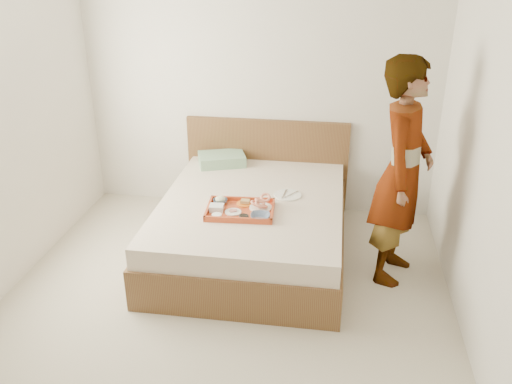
{
  "coord_description": "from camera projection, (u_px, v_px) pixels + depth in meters",
  "views": [
    {
      "loc": [
        0.76,
        -3.14,
        2.53
      ],
      "look_at": [
        0.14,
        0.9,
        0.65
      ],
      "focal_mm": 37.69,
      "sensor_mm": 36.0,
      "label": 1
    }
  ],
  "objects": [
    {
      "name": "ground",
      "position": [
        219.0,
        320.0,
        3.98
      ],
      "size": [
        3.5,
        4.0,
        0.01
      ],
      "primitive_type": "cube",
      "color": "beige",
      "rests_on": "ground"
    },
    {
      "name": "salad_bowl",
      "position": [
        220.0,
        201.0,
        4.54
      ],
      "size": [
        0.13,
        0.13,
        0.04
      ],
      "primitive_type": "imported",
      "rotation": [
        0.0,
        0.0,
        0.07
      ],
      "color": "#142445",
      "rests_on": "tray"
    },
    {
      "name": "person",
      "position": [
        402.0,
        173.0,
        4.19
      ],
      "size": [
        0.62,
        0.77,
        1.83
      ],
      "primitive_type": "imported",
      "rotation": [
        0.0,
        0.0,
        1.27
      ],
      "color": "silver",
      "rests_on": "ground"
    },
    {
      "name": "pillow",
      "position": [
        222.0,
        159.0,
        5.37
      ],
      "size": [
        0.53,
        0.44,
        0.11
      ],
      "primitive_type": "cube",
      "rotation": [
        0.0,
        0.0,
        0.34
      ],
      "color": "#88B08D",
      "rests_on": "bed"
    },
    {
      "name": "plastic_tub",
      "position": [
        217.0,
        208.0,
        4.41
      ],
      "size": [
        0.12,
        0.1,
        0.05
      ],
      "primitive_type": "cube",
      "rotation": [
        0.0,
        0.0,
        0.07
      ],
      "color": "silver",
      "rests_on": "tray"
    },
    {
      "name": "prawn_plate",
      "position": [
        261.0,
        208.0,
        4.45
      ],
      "size": [
        0.2,
        0.2,
        0.01
      ],
      "primitive_type": "cylinder",
      "rotation": [
        0.0,
        0.0,
        0.07
      ],
      "color": "white",
      "rests_on": "tray"
    },
    {
      "name": "cheese_round",
      "position": [
        217.0,
        216.0,
        4.3
      ],
      "size": [
        0.08,
        0.08,
        0.03
      ],
      "primitive_type": "cylinder",
      "rotation": [
        0.0,
        0.0,
        0.07
      ],
      "color": "white",
      "rests_on": "tray"
    },
    {
      "name": "dinner_plate",
      "position": [
        288.0,
        195.0,
        4.71
      ],
      "size": [
        0.32,
        0.32,
        0.01
      ],
      "primitive_type": "cylinder",
      "rotation": [
        0.0,
        0.0,
        -0.43
      ],
      "color": "white",
      "rests_on": "bed"
    },
    {
      "name": "bed",
      "position": [
        252.0,
        226.0,
        4.76
      ],
      "size": [
        1.65,
        2.0,
        0.53
      ],
      "primitive_type": "cube",
      "color": "brown",
      "rests_on": "ground"
    },
    {
      "name": "bread_plate",
      "position": [
        244.0,
        204.0,
        4.53
      ],
      "size": [
        0.14,
        0.14,
        0.01
      ],
      "primitive_type": "cylinder",
      "rotation": [
        0.0,
        0.0,
        0.07
      ],
      "color": "orange",
      "rests_on": "tray"
    },
    {
      "name": "wall_right",
      "position": [
        500.0,
        173.0,
        3.2
      ],
      "size": [
        0.01,
        4.0,
        2.6
      ],
      "primitive_type": "cube",
      "color": "silver",
      "rests_on": "ground"
    },
    {
      "name": "sauce_dish",
      "position": [
        244.0,
        217.0,
        4.28
      ],
      "size": [
        0.08,
        0.08,
        0.03
      ],
      "primitive_type": "cylinder",
      "rotation": [
        0.0,
        0.0,
        0.07
      ],
      "color": "black",
      "rests_on": "tray"
    },
    {
      "name": "headboard",
      "position": [
        267.0,
        164.0,
        5.54
      ],
      "size": [
        1.65,
        0.06,
        0.95
      ],
      "primitive_type": "cube",
      "color": "brown",
      "rests_on": "ground"
    },
    {
      "name": "wall_back",
      "position": [
        259.0,
        84.0,
        5.23
      ],
      "size": [
        3.5,
        0.01,
        2.6
      ],
      "primitive_type": "cube",
      "color": "silver",
      "rests_on": "ground"
    },
    {
      "name": "navy_bowl_big",
      "position": [
        260.0,
        216.0,
        4.28
      ],
      "size": [
        0.16,
        0.16,
        0.04
      ],
      "primitive_type": "imported",
      "rotation": [
        0.0,
        0.0,
        0.07
      ],
      "color": "#142445",
      "rests_on": "tray"
    },
    {
      "name": "meat_plate",
      "position": [
        233.0,
        212.0,
        4.38
      ],
      "size": [
        0.14,
        0.14,
        0.01
      ],
      "primitive_type": "cylinder",
      "rotation": [
        0.0,
        0.0,
        0.07
      ],
      "color": "white",
      "rests_on": "tray"
    },
    {
      "name": "tray",
      "position": [
        240.0,
        210.0,
        4.41
      ],
      "size": [
        0.57,
        0.43,
        0.05
      ],
      "primitive_type": "cube",
      "rotation": [
        0.0,
        0.0,
        0.07
      ],
      "color": "red",
      "rests_on": "bed"
    }
  ]
}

